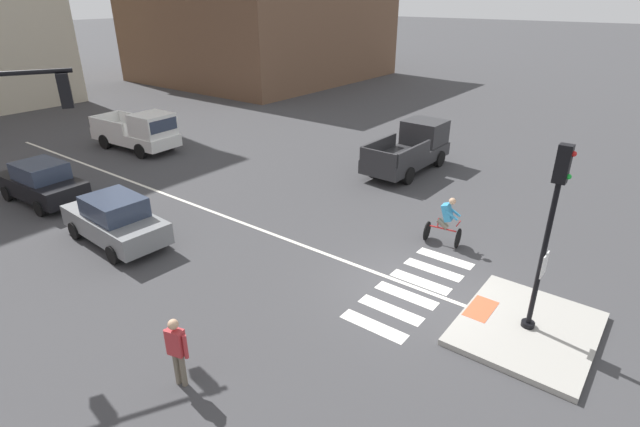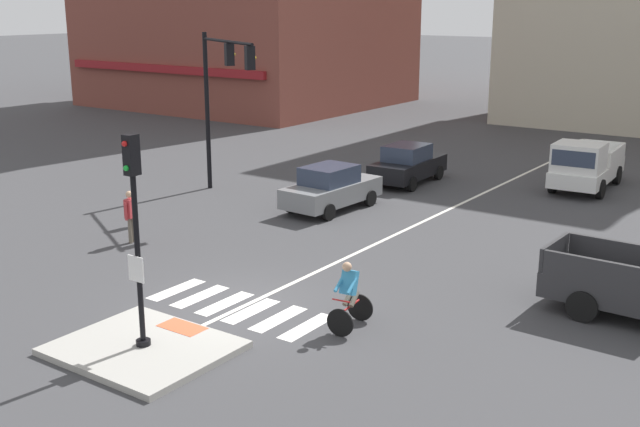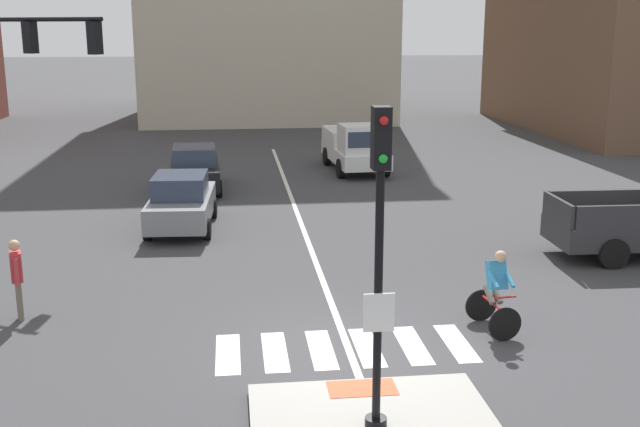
# 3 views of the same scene
# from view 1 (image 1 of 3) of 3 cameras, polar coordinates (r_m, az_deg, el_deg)

# --- Properties ---
(ground_plane) EXTENTS (300.00, 300.00, 0.00)m
(ground_plane) POSITION_cam_1_polar(r_m,az_deg,el_deg) (14.10, 10.76, -8.59)
(ground_plane) COLOR #3D3D3F
(traffic_island) EXTENTS (3.62, 3.04, 0.15)m
(traffic_island) POSITION_cam_1_polar(r_m,az_deg,el_deg) (13.28, 23.17, -12.32)
(traffic_island) COLOR #A3A099
(traffic_island) RESTS_ON ground
(tactile_pad_front) EXTENTS (1.10, 0.60, 0.01)m
(tactile_pad_front) POSITION_cam_1_polar(r_m,az_deg,el_deg) (13.44, 18.41, -10.57)
(tactile_pad_front) COLOR #DB5B38
(tactile_pad_front) RESTS_ON traffic_island
(signal_pole) EXTENTS (0.44, 0.38, 4.61)m
(signal_pole) POSITION_cam_1_polar(r_m,az_deg,el_deg) (11.89, 25.46, -1.18)
(signal_pole) COLOR black
(signal_pole) RESTS_ON traffic_island
(crosswalk_stripe_a) EXTENTS (0.44, 1.80, 0.01)m
(crosswalk_stripe_a) POSITION_cam_1_polar(r_m,az_deg,el_deg) (12.52, 6.33, -13.02)
(crosswalk_stripe_a) COLOR silver
(crosswalk_stripe_a) RESTS_ON ground
(crosswalk_stripe_b) EXTENTS (0.44, 1.80, 0.01)m
(crosswalk_stripe_b) POSITION_cam_1_polar(r_m,az_deg,el_deg) (13.12, 8.32, -11.15)
(crosswalk_stripe_b) COLOR silver
(crosswalk_stripe_b) RESTS_ON ground
(crosswalk_stripe_c) EXTENTS (0.44, 1.80, 0.01)m
(crosswalk_stripe_c) POSITION_cam_1_polar(r_m,az_deg,el_deg) (13.75, 10.11, -9.44)
(crosswalk_stripe_c) COLOR silver
(crosswalk_stripe_c) RESTS_ON ground
(crosswalk_stripe_d) EXTENTS (0.44, 1.80, 0.01)m
(crosswalk_stripe_d) POSITION_cam_1_polar(r_m,az_deg,el_deg) (14.41, 11.73, -7.87)
(crosswalk_stripe_d) COLOR silver
(crosswalk_stripe_d) RESTS_ON ground
(crosswalk_stripe_e) EXTENTS (0.44, 1.80, 0.01)m
(crosswalk_stripe_e) POSITION_cam_1_polar(r_m,az_deg,el_deg) (15.08, 13.19, -6.44)
(crosswalk_stripe_e) COLOR silver
(crosswalk_stripe_e) RESTS_ON ground
(crosswalk_stripe_f) EXTENTS (0.44, 1.80, 0.01)m
(crosswalk_stripe_f) POSITION_cam_1_polar(r_m,az_deg,el_deg) (15.77, 14.52, -5.13)
(crosswalk_stripe_f) COLOR silver
(crosswalk_stripe_f) RESTS_ON ground
(lane_centre_line) EXTENTS (0.14, 28.00, 0.01)m
(lane_centre_line) POSITION_cam_1_polar(r_m,az_deg,el_deg) (19.99, -15.37, 1.29)
(lane_centre_line) COLOR silver
(lane_centre_line) RESTS_ON ground
(building_corner_left) EXTENTS (20.37, 18.60, 10.71)m
(building_corner_left) POSITION_cam_1_polar(r_m,az_deg,el_deg) (49.61, -6.79, 21.86)
(building_corner_left) COLOR brown
(building_corner_left) RESTS_ON ground
(car_grey_westbound_far) EXTENTS (2.01, 4.18, 1.64)m
(car_grey_westbound_far) POSITION_cam_1_polar(r_m,az_deg,el_deg) (17.27, -22.97, -0.68)
(car_grey_westbound_far) COLOR slate
(car_grey_westbound_far) RESTS_ON ground
(car_black_westbound_distant) EXTENTS (1.96, 4.16, 1.64)m
(car_black_westbound_distant) POSITION_cam_1_polar(r_m,az_deg,el_deg) (21.98, -29.94, 3.19)
(car_black_westbound_distant) COLOR black
(car_black_westbound_distant) RESTS_ON ground
(pickup_truck_charcoal_cross_right) EXTENTS (5.15, 2.16, 2.08)m
(pickup_truck_charcoal_cross_right) POSITION_cam_1_polar(r_m,az_deg,el_deg) (23.20, 10.80, 7.54)
(pickup_truck_charcoal_cross_right) COLOR #2D2D30
(pickup_truck_charcoal_cross_right) RESTS_ON ground
(pickup_truck_white_eastbound_distant) EXTENTS (2.27, 5.20, 2.08)m
(pickup_truck_white_eastbound_distant) POSITION_cam_1_polar(r_m,az_deg,el_deg) (27.24, -20.42, 8.96)
(pickup_truck_white_eastbound_distant) COLOR white
(pickup_truck_white_eastbound_distant) RESTS_ON ground
(cyclist) EXTENTS (0.78, 1.16, 1.68)m
(cyclist) POSITION_cam_1_polar(r_m,az_deg,el_deg) (16.25, 14.61, -0.77)
(cyclist) COLOR black
(cyclist) RESTS_ON ground
(pedestrian_at_curb_left) EXTENTS (0.30, 0.53, 1.67)m
(pedestrian_at_curb_left) POSITION_cam_1_polar(r_m,az_deg,el_deg) (10.72, -16.53, -14.87)
(pedestrian_at_curb_left) COLOR #6B6051
(pedestrian_at_curb_left) RESTS_ON ground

